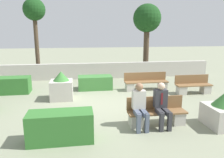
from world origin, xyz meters
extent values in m
plane|color=gray|center=(0.00, 0.00, 0.00)|extent=(60.00, 60.00, 0.00)
cube|color=#B7B2A8|center=(0.00, 4.87, 0.47)|extent=(14.34, 0.30, 0.93)
cube|color=brown|center=(1.39, -2.09, 0.41)|extent=(1.78, 0.44, 0.05)
cube|color=brown|center=(1.39, -1.85, 0.63)|extent=(1.78, 0.04, 0.40)
cube|color=#B7B2A8|center=(0.73, -2.09, 0.19)|extent=(0.36, 0.40, 0.38)
cube|color=#B7B2A8|center=(2.05, -2.09, 0.19)|extent=(0.36, 0.40, 0.38)
cube|color=brown|center=(2.29, 1.83, 0.41)|extent=(2.10, 0.44, 0.05)
cube|color=brown|center=(2.29, 2.07, 0.63)|extent=(2.10, 0.04, 0.40)
cube|color=#B7B2A8|center=(1.48, 1.83, 0.19)|extent=(0.36, 0.40, 0.38)
cube|color=#B7B2A8|center=(3.11, 1.83, 0.19)|extent=(0.36, 0.40, 0.38)
cube|color=brown|center=(4.22, 0.89, 0.41)|extent=(1.63, 0.44, 0.05)
cube|color=brown|center=(4.22, 1.13, 0.63)|extent=(1.63, 0.04, 0.40)
cube|color=#B7B2A8|center=(3.64, 0.89, 0.19)|extent=(0.36, 0.40, 0.38)
cube|color=#B7B2A8|center=(4.80, 0.89, 0.19)|extent=(0.36, 0.40, 0.38)
cube|color=#333338|center=(1.38, -2.30, 0.50)|extent=(0.14, 0.46, 0.13)
cube|color=#333338|center=(1.58, -2.30, 0.50)|extent=(0.14, 0.46, 0.13)
cube|color=#333338|center=(1.36, -2.53, 0.28)|extent=(0.11, 0.11, 0.56)
cube|color=#333338|center=(1.60, -2.53, 0.28)|extent=(0.11, 0.11, 0.56)
cube|color=#333338|center=(1.48, -2.06, 0.83)|extent=(0.38, 0.22, 0.54)
sphere|color=beige|center=(1.48, -2.08, 1.21)|extent=(0.22, 0.22, 0.22)
cube|color=maroon|center=(1.48, -2.18, 0.85)|extent=(0.06, 0.01, 0.35)
cube|color=#515B70|center=(0.71, -2.30, 0.50)|extent=(0.14, 0.46, 0.13)
cube|color=#515B70|center=(0.91, -2.30, 0.50)|extent=(0.14, 0.46, 0.13)
cube|color=#515B70|center=(0.69, -2.53, 0.28)|extent=(0.11, 0.11, 0.56)
cube|color=#515B70|center=(0.93, -2.53, 0.28)|extent=(0.11, 0.11, 0.56)
cube|color=beige|center=(0.81, -2.06, 0.83)|extent=(0.38, 0.22, 0.54)
sphere|color=#936B4C|center=(0.81, -2.08, 1.22)|extent=(0.23, 0.23, 0.23)
cube|color=#3D7A38|center=(-0.13, 2.41, 0.32)|extent=(1.63, 0.84, 0.65)
cube|color=#33702D|center=(-3.95, 2.26, 0.37)|extent=(1.59, 0.80, 0.74)
cube|color=#33702D|center=(-1.40, -2.65, 0.40)|extent=(1.65, 0.67, 0.79)
cube|color=#B7B2A8|center=(-1.63, 1.01, 0.40)|extent=(0.90, 0.90, 0.79)
cone|color=#387533|center=(-1.63, 1.01, 0.98)|extent=(0.67, 0.67, 0.38)
cube|color=#B7B2A8|center=(3.34, -2.45, 0.32)|extent=(1.02, 1.02, 0.63)
cylinder|color=#473828|center=(-3.41, 6.14, 1.85)|extent=(0.25, 0.25, 3.69)
sphere|color=#194219|center=(-3.41, 6.14, 4.05)|extent=(1.31, 1.31, 1.31)
cylinder|color=#473828|center=(3.59, 6.13, 1.56)|extent=(0.36, 0.36, 3.11)
sphere|color=#194219|center=(3.59, 6.13, 3.61)|extent=(1.81, 1.81, 1.81)
camera|label=1|loc=(-0.90, -7.99, 2.79)|focal=35.00mm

